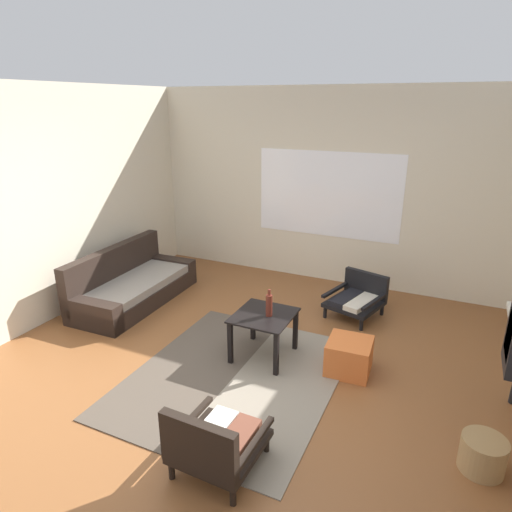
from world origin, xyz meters
name	(u,v)px	position (x,y,z in m)	size (l,w,h in m)	color
ground_plane	(226,392)	(0.00, 0.00, 0.00)	(7.80, 7.80, 0.00)	brown
far_wall_with_window	(329,188)	(0.00, 3.06, 1.35)	(5.60, 0.13, 2.70)	beige
side_wall_left	(25,211)	(-2.66, 0.30, 1.35)	(0.12, 6.60, 2.70)	beige
area_rug	(235,376)	(-0.04, 0.25, 0.01)	(1.84, 2.23, 0.01)	#4C4238
couch	(132,286)	(-2.06, 1.20, 0.22)	(0.83, 1.80, 0.71)	black
coffee_table	(264,323)	(0.06, 0.70, 0.38)	(0.57, 0.60, 0.48)	black
armchair_by_window	(357,297)	(0.71, 2.05, 0.23)	(0.72, 0.74, 0.50)	black
armchair_striped_foreground	(214,443)	(0.37, -0.84, 0.25)	(0.58, 0.61, 0.57)	black
ottoman_orange	(349,356)	(0.91, 0.81, 0.16)	(0.41, 0.41, 0.32)	#D1662D
glass_bottle	(269,305)	(0.11, 0.70, 0.59)	(0.07, 0.07, 0.28)	#5B2319
wicker_basket	(483,454)	(2.07, -0.01, 0.13)	(0.31, 0.31, 0.26)	#9E7A4C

